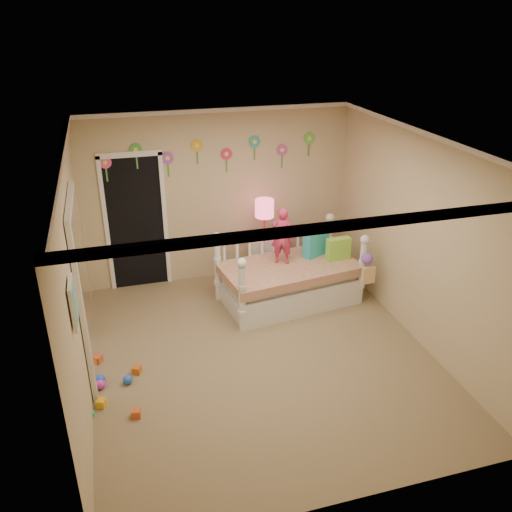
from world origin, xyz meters
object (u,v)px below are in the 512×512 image
object	(u,v)px
daybed	(289,268)
child	(282,236)
nightstand	(264,259)
table_lamp	(264,213)

from	to	relation	value
daybed	child	size ratio (longest dim) A/B	2.35
child	nightstand	bearing A→B (deg)	-62.24
nightstand	table_lamp	bearing A→B (deg)	-171.66
daybed	child	distance (m)	0.49
daybed	table_lamp	world-z (taller)	table_lamp
table_lamp	daybed	bearing A→B (deg)	-77.88
daybed	table_lamp	bearing A→B (deg)	94.16
daybed	child	bearing A→B (deg)	126.43
table_lamp	child	bearing A→B (deg)	-84.01
nightstand	table_lamp	xyz separation A→B (m)	(-0.00, 0.00, 0.76)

